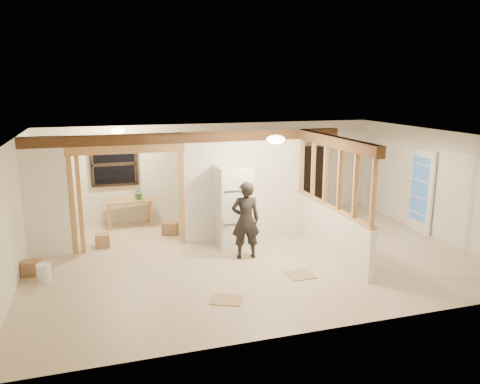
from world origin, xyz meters
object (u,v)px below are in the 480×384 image
object	(u,v)px
woman	(246,220)
work_table	(130,213)
shop_vac	(66,233)
bookshelf	(306,179)
refrigerator	(234,206)

from	to	relation	value
woman	work_table	distance (m)	3.66
shop_vac	work_table	bearing A→B (deg)	35.87
shop_vac	woman	bearing A→B (deg)	-27.96
work_table	bookshelf	size ratio (longest dim) A/B	0.61
refrigerator	bookshelf	size ratio (longest dim) A/B	0.98
work_table	shop_vac	world-z (taller)	work_table
shop_vac	bookshelf	distance (m)	6.52
refrigerator	work_table	size ratio (longest dim) A/B	1.62
shop_vac	bookshelf	xyz separation A→B (m)	(6.37, 1.25, 0.63)
refrigerator	bookshelf	bearing A→B (deg)	38.92
woman	bookshelf	xyz separation A→B (m)	(2.79, 3.14, 0.09)
refrigerator	work_table	world-z (taller)	refrigerator
woman	shop_vac	world-z (taller)	woman
shop_vac	bookshelf	world-z (taller)	bookshelf
shop_vac	refrigerator	bearing A→B (deg)	-15.56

